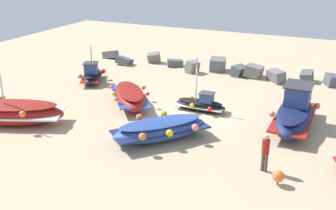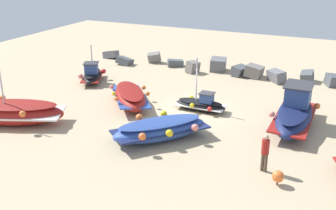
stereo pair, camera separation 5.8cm
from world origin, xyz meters
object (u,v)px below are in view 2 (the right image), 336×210
object	(u,v)px
fishing_boat_3	(13,112)
fishing_boat_4	(160,129)
fishing_boat_1	(92,75)
fishing_boat_0	(130,96)
fishing_boat_2	(295,114)
fishing_boat_6	(201,104)
mooring_buoy_0	(278,176)
person_walking	(265,150)

from	to	relation	value
fishing_boat_3	fishing_boat_4	distance (m)	8.13
fishing_boat_1	fishing_boat_0	bearing A→B (deg)	32.34
fishing_boat_3	fishing_boat_2	bearing A→B (deg)	0.46
fishing_boat_4	fishing_boat_6	xyz separation A→B (m)	(0.45, 4.50, -0.16)
fishing_boat_2	fishing_boat_3	bearing A→B (deg)	112.77
fishing_boat_2	fishing_boat_0	bearing A→B (deg)	93.97
fishing_boat_2	mooring_buoy_0	distance (m)	6.16
fishing_boat_0	person_walking	distance (m)	10.18
fishing_boat_1	fishing_boat_6	bearing A→B (deg)	51.41
fishing_boat_0	fishing_boat_2	bearing A→B (deg)	-124.51
fishing_boat_0	fishing_boat_1	bearing A→B (deg)	19.77
fishing_boat_6	person_walking	world-z (taller)	fishing_boat_6
fishing_boat_2	fishing_boat_1	bearing A→B (deg)	80.98
fishing_boat_1	mooring_buoy_0	world-z (taller)	fishing_boat_1
fishing_boat_4	fishing_boat_1	bearing A→B (deg)	-87.04
fishing_boat_6	fishing_boat_2	bearing A→B (deg)	-2.42
fishing_boat_1	fishing_boat_3	size ratio (longest dim) A/B	0.59
person_walking	fishing_boat_4	bearing A→B (deg)	-83.03
fishing_boat_1	fishing_boat_4	distance (m)	10.64
fishing_boat_1	fishing_boat_6	distance (m)	9.10
fishing_boat_2	mooring_buoy_0	bearing A→B (deg)	-176.85
fishing_boat_1	fishing_boat_2	size ratio (longest dim) A/B	0.64
fishing_boat_2	fishing_boat_3	world-z (taller)	fishing_boat_3
fishing_boat_2	fishing_boat_6	world-z (taller)	fishing_boat_6
fishing_boat_2	fishing_boat_6	size ratio (longest dim) A/B	1.70
fishing_boat_1	fishing_boat_3	bearing A→B (deg)	-22.78
fishing_boat_4	fishing_boat_6	size ratio (longest dim) A/B	1.57
fishing_boat_4	person_walking	bearing A→B (deg)	119.79
fishing_boat_0	person_walking	xyz separation A→B (m)	(9.06, -4.61, 0.44)
fishing_boat_2	fishing_boat_4	xyz separation A→B (m)	(-5.74, -4.25, -0.23)
fishing_boat_4	person_walking	xyz separation A→B (m)	(5.34, -1.02, 0.43)
fishing_boat_4	mooring_buoy_0	distance (m)	6.37
fishing_boat_1	mooring_buoy_0	size ratio (longest dim) A/B	5.39
fishing_boat_3	fishing_boat_4	size ratio (longest dim) A/B	1.18
fishing_boat_6	mooring_buoy_0	bearing A→B (deg)	-48.33
fishing_boat_0	fishing_boat_4	xyz separation A→B (m)	(3.73, -3.59, 0.01)
person_walking	fishing_boat_6	bearing A→B (deg)	-120.71
fishing_boat_1	fishing_boat_4	world-z (taller)	fishing_boat_1
mooring_buoy_0	fishing_boat_2	bearing A→B (deg)	93.16
fishing_boat_0	fishing_boat_6	bearing A→B (deg)	-116.20
fishing_boat_6	person_walking	distance (m)	7.39
fishing_boat_3	fishing_boat_4	world-z (taller)	fishing_boat_3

